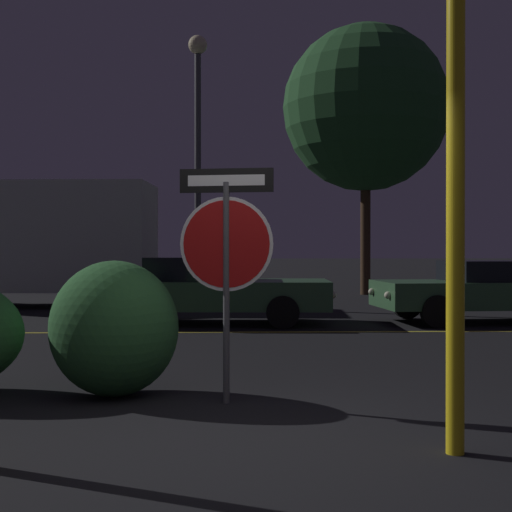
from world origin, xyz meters
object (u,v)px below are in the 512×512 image
(passing_car_2, at_px, (204,289))
(passing_car_3, at_px, (486,290))
(hedge_bush_2, at_px, (114,328))
(street_lamp, at_px, (198,127))
(stop_sign, at_px, (226,242))
(tree_1, at_px, (366,109))
(delivery_truck, at_px, (33,241))
(yellow_pole_right, at_px, (455,205))

(passing_car_2, height_order, passing_car_3, passing_car_2)
(passing_car_2, bearing_deg, passing_car_3, 93.40)
(hedge_bush_2, relative_size, street_lamp, 0.19)
(stop_sign, bearing_deg, tree_1, 85.43)
(stop_sign, distance_m, street_lamp, 11.71)
(hedge_bush_2, bearing_deg, delivery_truck, 109.39)
(street_lamp, bearing_deg, stop_sign, -85.65)
(tree_1, bearing_deg, street_lamp, -135.97)
(passing_car_3, xyz_separation_m, street_lamp, (-5.87, 3.99, 3.87))
(yellow_pole_right, xyz_separation_m, street_lamp, (-2.46, 12.97, 2.78))
(passing_car_3, height_order, street_lamp, street_lamp)
(yellow_pole_right, xyz_separation_m, passing_car_3, (3.41, 8.97, -1.09))
(tree_1, bearing_deg, passing_car_2, -117.90)
(hedge_bush_2, height_order, street_lamp, street_lamp)
(yellow_pole_right, height_order, street_lamp, street_lamp)
(delivery_truck, distance_m, tree_1, 11.26)
(passing_car_2, bearing_deg, hedge_bush_2, -2.24)
(yellow_pole_right, height_order, passing_car_3, yellow_pole_right)
(delivery_truck, xyz_separation_m, tree_1, (9.32, 4.61, 4.32))
(passing_car_2, xyz_separation_m, delivery_truck, (-4.53, 4.43, 1.00))
(stop_sign, height_order, tree_1, tree_1)
(hedge_bush_2, xyz_separation_m, tree_1, (5.35, 15.89, 5.33))
(passing_car_3, relative_size, tree_1, 0.51)
(yellow_pole_right, distance_m, hedge_bush_2, 3.53)
(passing_car_3, relative_size, delivery_truck, 0.72)
(street_lamp, bearing_deg, hedge_bush_2, -91.19)
(stop_sign, height_order, passing_car_2, stop_sign)
(stop_sign, distance_m, delivery_truck, 12.68)
(passing_car_2, bearing_deg, tree_1, 154.57)
(hedge_bush_2, relative_size, passing_car_3, 0.30)
(passing_car_3, bearing_deg, tree_1, 0.88)
(stop_sign, distance_m, yellow_pole_right, 2.34)
(stop_sign, height_order, street_lamp, street_lamp)
(street_lamp, bearing_deg, passing_car_2, -85.27)
(stop_sign, xyz_separation_m, delivery_truck, (-5.06, 11.62, 0.17))
(delivery_truck, relative_size, tree_1, 0.70)
(delivery_truck, bearing_deg, stop_sign, -153.17)
(yellow_pole_right, bearing_deg, delivery_truck, 116.57)
(hedge_bush_2, xyz_separation_m, passing_car_3, (6.10, 6.94, -0.02))
(stop_sign, xyz_separation_m, tree_1, (4.26, 16.23, 4.49))
(hedge_bush_2, xyz_separation_m, passing_car_2, (0.57, 6.85, 0.01))
(stop_sign, relative_size, tree_1, 0.25)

